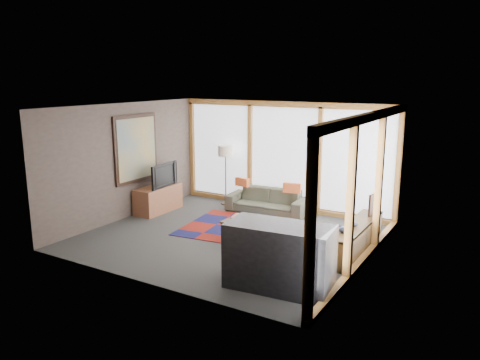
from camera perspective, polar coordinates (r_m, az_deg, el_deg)
The scene contains 17 objects.
ground at distance 9.50m, azimuth -1.24°, elevation -6.94°, with size 5.50×5.50×0.00m, color #2D2D2B.
room_envelope at distance 9.34m, azimuth 3.12°, elevation 2.49°, with size 5.52×5.02×2.62m.
rug at distance 9.87m, azimuth 2.18°, elevation -6.15°, with size 3.12×2.01×0.01m, color maroon.
sofa at distance 11.12m, azimuth 3.35°, elevation -2.54°, with size 1.92×0.75×0.56m, color #313529.
pillow_left at distance 11.33m, azimuth 0.27°, elevation -0.25°, with size 0.37×0.11×0.20m, color #D55C2A.
pillow_right at distance 10.75m, azimuth 6.37°, elevation -0.96°, with size 0.41×0.12×0.22m, color #D55C2A.
floor_lamp at distance 11.72m, azimuth -1.76°, elevation 0.61°, with size 0.38×0.38×1.49m, color #2E2216, non-canonical shape.
coffee_table at distance 8.97m, azimuth 2.05°, elevation -6.67°, with size 1.31×0.65×0.44m, color #362612, non-canonical shape.
book_stack at distance 9.04m, azimuth -0.07°, elevation -4.69°, with size 0.26×0.32×0.11m, color brown.
vase at distance 8.80m, azimuth 2.51°, elevation -4.89°, with size 0.23×0.23×0.19m, color beige.
bookshelf at distance 8.88m, azimuth 13.94°, elevation -6.90°, with size 0.39×2.16×0.54m, color #362612, non-canonical shape.
bowl_a at distance 8.27m, azimuth 12.57°, elevation -5.94°, with size 0.20×0.20×0.10m, color black.
bowl_b at distance 8.64m, azimuth 13.67°, elevation -5.25°, with size 0.16×0.16×0.08m, color black.
shelf_picture at distance 9.37m, azimuth 15.95°, elevation -2.89°, with size 0.04×0.33×0.43m, color black.
tv_console at distance 11.33m, azimuth -9.95°, elevation -2.28°, with size 0.51×1.23×0.62m, color brown.
television at distance 11.17m, azimuth -9.59°, elevation 0.62°, with size 0.97×0.13×0.56m, color black.
bar_counter at distance 7.17m, azimuth 4.82°, elevation -9.29°, with size 1.59×0.74×1.01m, color black.
Camera 1 is at (4.75, -7.60, 3.16)m, focal length 35.00 mm.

